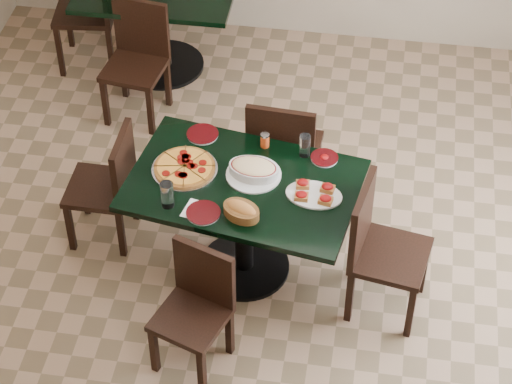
% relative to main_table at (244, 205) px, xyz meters
% --- Properties ---
extents(floor, '(5.50, 5.50, 0.00)m').
position_rel_main_table_xyz_m(floor, '(0.07, -0.08, -0.57)').
color(floor, '#8C6C51').
rests_on(floor, ground).
extents(main_table, '(1.47, 1.07, 0.75)m').
position_rel_main_table_xyz_m(main_table, '(0.00, 0.00, 0.00)').
color(main_table, black).
rests_on(main_table, floor).
extents(back_table, '(1.18, 0.86, 0.75)m').
position_rel_main_table_xyz_m(back_table, '(-0.98, 2.02, -0.04)').
color(back_table, black).
rests_on(back_table, floor).
extents(chair_far, '(0.47, 0.47, 0.94)m').
position_rel_main_table_xyz_m(chair_far, '(0.16, 0.58, -0.04)').
color(chair_far, black).
rests_on(chair_far, floor).
extents(chair_near, '(0.48, 0.48, 0.81)m').
position_rel_main_table_xyz_m(chair_near, '(-0.15, -0.70, -0.12)').
color(chair_near, black).
rests_on(chair_near, floor).
extents(chair_right, '(0.50, 0.50, 0.92)m').
position_rel_main_table_xyz_m(chair_right, '(0.82, -0.15, -0.05)').
color(chair_right, black).
rests_on(chair_right, floor).
extents(chair_left, '(0.40, 0.40, 0.85)m').
position_rel_main_table_xyz_m(chair_left, '(-0.88, 0.16, -0.09)').
color(chair_left, black).
rests_on(chair_left, floor).
extents(back_chair_near, '(0.47, 0.47, 0.89)m').
position_rel_main_table_xyz_m(back_chair_near, '(-1.02, 1.49, -0.07)').
color(back_chair_near, black).
rests_on(back_chair_near, floor).
extents(back_chair_left, '(0.50, 0.50, 0.98)m').
position_rel_main_table_xyz_m(back_chair_left, '(-1.47, 2.01, -0.02)').
color(back_chair_left, black).
rests_on(back_chair_left, floor).
extents(pepperoni_pizza, '(0.40, 0.40, 0.04)m').
position_rel_main_table_xyz_m(pepperoni_pizza, '(-0.37, 0.06, 0.20)').
color(pepperoni_pizza, '#B8B7BE').
rests_on(pepperoni_pizza, main_table).
extents(lasagna_casserole, '(0.33, 0.33, 0.09)m').
position_rel_main_table_xyz_m(lasagna_casserole, '(0.05, 0.07, 0.23)').
color(lasagna_casserole, silver).
rests_on(lasagna_casserole, main_table).
extents(bread_basket, '(0.27, 0.23, 0.10)m').
position_rel_main_table_xyz_m(bread_basket, '(0.03, -0.27, 0.22)').
color(bread_basket, brown).
rests_on(bread_basket, main_table).
extents(bruschetta_platter, '(0.36, 0.27, 0.05)m').
position_rel_main_table_xyz_m(bruschetta_platter, '(0.42, -0.05, 0.21)').
color(bruschetta_platter, silver).
rests_on(bruschetta_platter, main_table).
extents(side_plate_near, '(0.20, 0.20, 0.02)m').
position_rel_main_table_xyz_m(side_plate_near, '(-0.18, -0.29, 0.19)').
color(side_plate_near, silver).
rests_on(side_plate_near, main_table).
extents(side_plate_far_r, '(0.17, 0.17, 0.03)m').
position_rel_main_table_xyz_m(side_plate_far_r, '(0.45, 0.28, 0.19)').
color(side_plate_far_r, silver).
rests_on(side_plate_far_r, main_table).
extents(side_plate_far_l, '(0.20, 0.20, 0.02)m').
position_rel_main_table_xyz_m(side_plate_far_l, '(-0.32, 0.39, 0.19)').
color(side_plate_far_l, silver).
rests_on(side_plate_far_l, main_table).
extents(napkin_setting, '(0.19, 0.19, 0.01)m').
position_rel_main_table_xyz_m(napkin_setting, '(-0.22, -0.27, 0.18)').
color(napkin_setting, white).
rests_on(napkin_setting, main_table).
extents(water_glass_a, '(0.07, 0.07, 0.15)m').
position_rel_main_table_xyz_m(water_glass_a, '(0.33, 0.30, 0.26)').
color(water_glass_a, silver).
rests_on(water_glass_a, main_table).
extents(water_glass_b, '(0.08, 0.08, 0.17)m').
position_rel_main_table_xyz_m(water_glass_b, '(-0.40, -0.25, 0.26)').
color(water_glass_b, silver).
rests_on(water_glass_b, main_table).
extents(pepper_shaker, '(0.06, 0.06, 0.10)m').
position_rel_main_table_xyz_m(pepper_shaker, '(0.08, 0.34, 0.23)').
color(pepper_shaker, red).
rests_on(pepper_shaker, main_table).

